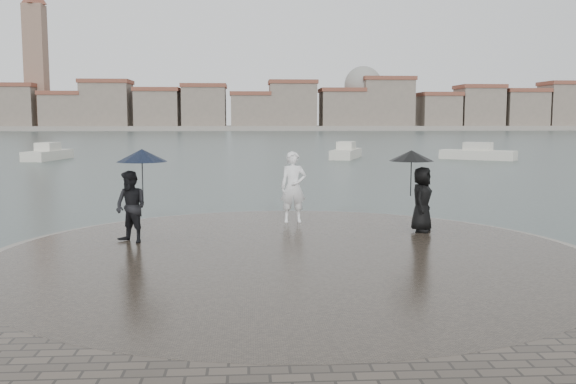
{
  "coord_description": "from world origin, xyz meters",
  "views": [
    {
      "loc": [
        -0.89,
        -9.2,
        3.05
      ],
      "look_at": [
        0.0,
        4.8,
        1.45
      ],
      "focal_mm": 40.0,
      "sensor_mm": 36.0,
      "label": 1
    }
  ],
  "objects": [
    {
      "name": "kerb_ring",
      "position": [
        0.0,
        3.5,
        0.16
      ],
      "size": [
        12.5,
        12.5,
        0.32
      ],
      "primitive_type": "cylinder",
      "color": "gray",
      "rests_on": "ground"
    },
    {
      "name": "visitor_left",
      "position": [
        -3.35,
        4.86,
        1.51
      ],
      "size": [
        1.29,
        1.12,
        2.04
      ],
      "color": "black",
      "rests_on": "quay_tip"
    },
    {
      "name": "ground",
      "position": [
        0.0,
        0.0,
        0.0
      ],
      "size": [
        400.0,
        400.0,
        0.0
      ],
      "primitive_type": "plane",
      "color": "#2B3835",
      "rests_on": "ground"
    },
    {
      "name": "quay_tip",
      "position": [
        0.0,
        3.5,
        0.18
      ],
      "size": [
        11.9,
        11.9,
        0.36
      ],
      "primitive_type": "cylinder",
      "color": "#2D261E",
      "rests_on": "ground"
    },
    {
      "name": "boats",
      "position": [
        2.47,
        39.33,
        0.38
      ],
      "size": [
        36.11,
        7.27,
        1.5
      ],
      "color": "beige",
      "rests_on": "ground"
    },
    {
      "name": "visitor_right",
      "position": [
        3.18,
        5.79,
        1.49
      ],
      "size": [
        1.18,
        1.09,
        1.95
      ],
      "color": "black",
      "rests_on": "quay_tip"
    },
    {
      "name": "far_skyline",
      "position": [
        -6.29,
        160.71,
        5.61
      ],
      "size": [
        260.0,
        20.0,
        37.0
      ],
      "color": "gray",
      "rests_on": "ground"
    },
    {
      "name": "statue",
      "position": [
        0.3,
        7.35,
        1.29
      ],
      "size": [
        0.69,
        0.46,
        1.85
      ],
      "primitive_type": "imported",
      "rotation": [
        0.0,
        0.0,
        0.03
      ],
      "color": "white",
      "rests_on": "quay_tip"
    }
  ]
}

